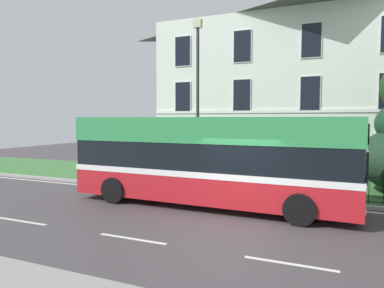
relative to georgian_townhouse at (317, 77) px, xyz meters
name	(u,v)px	position (x,y,z in m)	size (l,w,h in m)	color
ground_plane	(239,219)	(-1.08, -14.42, -5.87)	(60.00, 56.00, 0.18)	#453F43
georgian_townhouse	(317,77)	(0.00, 0.00, 0.00)	(19.66, 9.04, 11.40)	silver
iron_verge_railing	(290,184)	(0.00, -11.20, -5.23)	(18.99, 0.04, 0.97)	black
single_decker_bus	(209,159)	(-2.54, -13.23, -4.18)	(10.20, 2.78, 3.18)	red
street_lamp_post	(198,92)	(-4.29, -10.15, -1.53)	(0.36, 0.24, 7.41)	#333338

